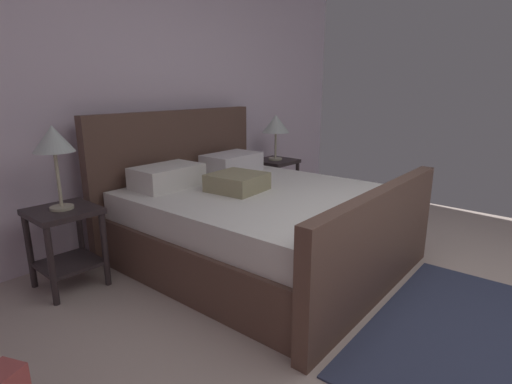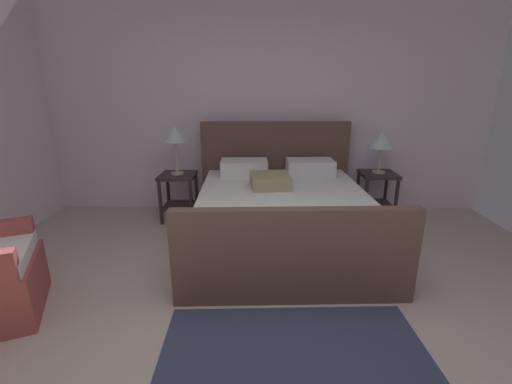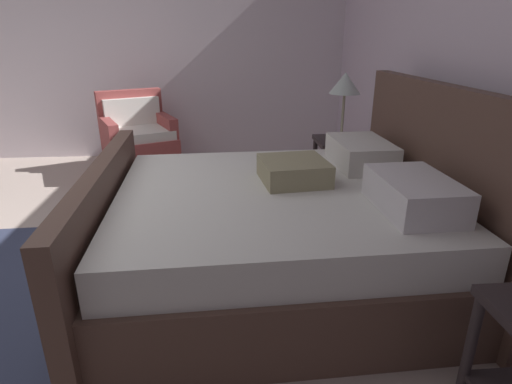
{
  "view_description": "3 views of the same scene",
  "coord_description": "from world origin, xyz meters",
  "px_view_note": "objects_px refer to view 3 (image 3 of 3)",
  "views": [
    {
      "loc": [
        -2.25,
        -0.27,
        1.44
      ],
      "look_at": [
        -0.03,
        1.68,
        0.66
      ],
      "focal_mm": 27.99,
      "sensor_mm": 36.0,
      "label": 1
    },
    {
      "loc": [
        -0.09,
        -1.62,
        1.67
      ],
      "look_at": [
        -0.13,
        1.78,
        0.61
      ],
      "focal_mm": 24.16,
      "sensor_mm": 36.0,
      "label": 2
    },
    {
      "loc": [
        2.5,
        1.49,
        1.51
      ],
      "look_at": [
        0.03,
        1.68,
        0.56
      ],
      "focal_mm": 29.25,
      "sensor_mm": 36.0,
      "label": 3
    }
  ],
  "objects_px": {
    "nightstand_left": "(339,160)",
    "armchair": "(138,142)",
    "table_lamp_left": "(345,86)",
    "bed": "(282,228)"
  },
  "relations": [
    {
      "from": "bed",
      "to": "table_lamp_left",
      "type": "bearing_deg",
      "value": 150.65
    },
    {
      "from": "nightstand_left",
      "to": "table_lamp_left",
      "type": "distance_m",
      "value": 0.67
    },
    {
      "from": "table_lamp_left",
      "to": "armchair",
      "type": "height_order",
      "value": "table_lamp_left"
    },
    {
      "from": "nightstand_left",
      "to": "table_lamp_left",
      "type": "xyz_separation_m",
      "value": [
        -0.0,
        0.0,
        0.67
      ]
    },
    {
      "from": "table_lamp_left",
      "to": "armchair",
      "type": "relative_size",
      "value": 0.62
    },
    {
      "from": "nightstand_left",
      "to": "table_lamp_left",
      "type": "relative_size",
      "value": 1.02
    },
    {
      "from": "bed",
      "to": "armchair",
      "type": "distance_m",
      "value": 2.65
    },
    {
      "from": "nightstand_left",
      "to": "armchair",
      "type": "height_order",
      "value": "armchair"
    },
    {
      "from": "bed",
      "to": "nightstand_left",
      "type": "distance_m",
      "value": 1.46
    },
    {
      "from": "nightstand_left",
      "to": "table_lamp_left",
      "type": "height_order",
      "value": "table_lamp_left"
    }
  ]
}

